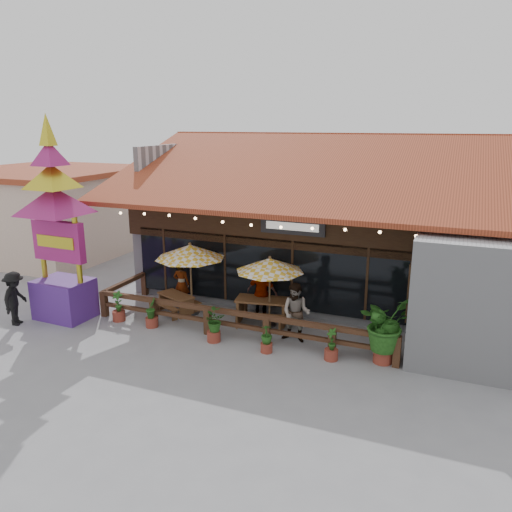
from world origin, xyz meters
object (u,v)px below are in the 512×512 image
at_px(picnic_table_left, 176,300).
at_px(thai_sign_tower, 55,206).
at_px(umbrella_right, 270,265).
at_px(tropical_plant, 385,325).
at_px(picnic_table_right, 262,307).
at_px(pedestrian, 15,298).
at_px(umbrella_left, 190,252).

bearing_deg(picnic_table_left, thai_sign_tower, -151.10).
height_order(umbrella_right, tropical_plant, umbrella_right).
distance_m(picnic_table_right, pedestrian, 8.13).
distance_m(umbrella_left, picnic_table_left, 1.88).
height_order(picnic_table_left, thai_sign_tower, thai_sign_tower).
xyz_separation_m(picnic_table_right, tropical_plant, (4.17, -1.41, 0.56)).
bearing_deg(thai_sign_tower, tropical_plant, 3.85).
distance_m(picnic_table_left, thai_sign_tower, 5.07).
height_order(umbrella_right, picnic_table_right, umbrella_right).
relative_size(umbrella_left, picnic_table_right, 1.30).
height_order(umbrella_left, picnic_table_right, umbrella_left).
xyz_separation_m(umbrella_right, pedestrian, (-7.78, -3.04, -1.17)).
bearing_deg(tropical_plant, picnic_table_right, 161.37).
height_order(picnic_table_left, tropical_plant, tropical_plant).
height_order(umbrella_right, pedestrian, umbrella_right).
relative_size(picnic_table_left, pedestrian, 0.96).
bearing_deg(pedestrian, picnic_table_left, -75.74).
height_order(umbrella_right, picnic_table_left, umbrella_right).
bearing_deg(pedestrian, umbrella_right, -88.28).
bearing_deg(pedestrian, tropical_plant, -100.82).
height_order(thai_sign_tower, tropical_plant, thai_sign_tower).
xyz_separation_m(umbrella_left, picnic_table_right, (2.57, 0.20, -1.68)).
height_order(thai_sign_tower, pedestrian, thai_sign_tower).
xyz_separation_m(umbrella_left, tropical_plant, (6.74, -1.21, -1.11)).
distance_m(tropical_plant, pedestrian, 11.78).
relative_size(picnic_table_right, tropical_plant, 1.00).
bearing_deg(tropical_plant, thai_sign_tower, -176.15).
distance_m(umbrella_right, thai_sign_tower, 7.24).
bearing_deg(umbrella_right, tropical_plant, -17.80).
xyz_separation_m(umbrella_right, thai_sign_tower, (-6.74, -1.95, 1.77)).
bearing_deg(umbrella_left, tropical_plant, -10.19).
bearing_deg(picnic_table_right, umbrella_left, -175.65).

